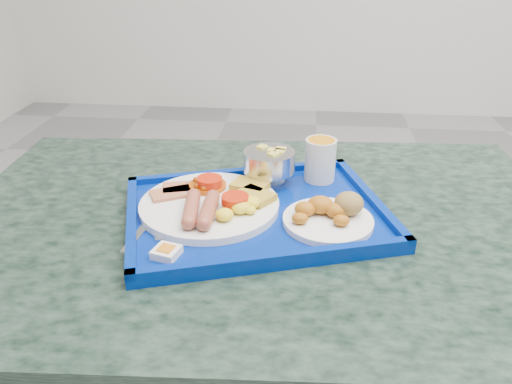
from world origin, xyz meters
TOP-DOWN VIEW (x-y plane):
  - table at (-0.83, 0.01)m, footprint 1.24×0.86m
  - tray at (-0.84, -0.00)m, footprint 0.56×0.48m
  - main_plate at (-0.92, -0.00)m, footprint 0.26×0.26m
  - bread_plate at (-0.70, -0.03)m, footprint 0.16×0.16m
  - fruit_bowl at (-0.82, 0.12)m, footprint 0.11×0.11m
  - juice_cup at (-0.72, 0.15)m, footprint 0.06×0.06m
  - spoon at (-0.99, -0.02)m, footprint 0.08×0.15m
  - knife at (-1.03, -0.07)m, footprint 0.03×0.20m
  - jam_packet at (-0.97, -0.17)m, footprint 0.05×0.05m

SIDE VIEW (x-z plane):
  - table at x=-0.83m, z-range 0.18..0.93m
  - tray at x=-0.84m, z-range 0.74..0.77m
  - knife at x=-1.03m, z-range 0.76..0.77m
  - spoon at x=-0.99m, z-range 0.76..0.77m
  - jam_packet at x=-0.97m, z-range 0.76..0.78m
  - main_plate at x=-0.92m, z-range 0.75..0.80m
  - bread_plate at x=-0.70m, z-range 0.75..0.81m
  - fruit_bowl at x=-0.82m, z-range 0.77..0.85m
  - juice_cup at x=-0.72m, z-range 0.76..0.85m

